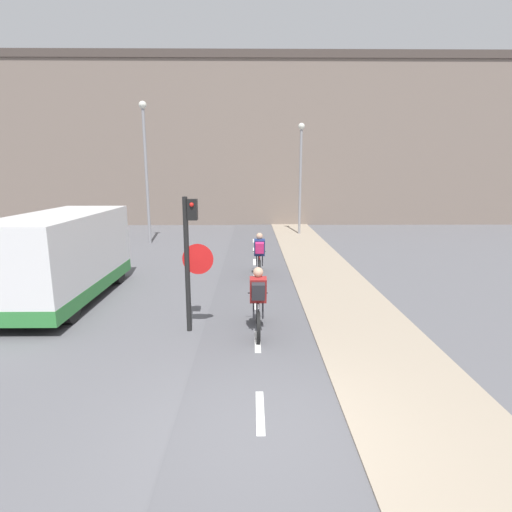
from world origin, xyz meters
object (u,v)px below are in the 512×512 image
at_px(street_lamp_far, 146,159).
at_px(cyclist_far, 259,256).
at_px(street_lamp_sidewalk, 301,167).
at_px(traffic_light_pole, 191,249).
at_px(cyclist_near, 258,302).
at_px(van, 64,259).

xyz_separation_m(street_lamp_far, cyclist_far, (5.33, -6.45, -3.40)).
xyz_separation_m(street_lamp_far, street_lamp_sidewalk, (7.77, 2.87, -0.34)).
bearing_deg(street_lamp_far, street_lamp_sidewalk, 20.25).
relative_size(traffic_light_pole, street_lamp_far, 0.44).
distance_m(cyclist_near, cyclist_far, 4.95).
bearing_deg(cyclist_far, van, -154.27).
relative_size(cyclist_far, van, 0.32).
bearing_deg(van, cyclist_near, -24.32).
relative_size(street_lamp_far, street_lamp_sidewalk, 1.10).
bearing_deg(cyclist_far, street_lamp_far, 129.54).
distance_m(traffic_light_pole, cyclist_near, 1.85).
distance_m(street_lamp_sidewalk, van, 14.47).
bearing_deg(street_lamp_far, traffic_light_pole, -71.54).
relative_size(street_lamp_far, cyclist_far, 3.93).
bearing_deg(van, street_lamp_sidewalk, 56.74).
relative_size(traffic_light_pole, cyclist_near, 1.72).
xyz_separation_m(street_lamp_far, cyclist_near, (5.20, -11.40, -3.40)).
height_order(street_lamp_far, cyclist_near, street_lamp_far).
height_order(street_lamp_far, street_lamp_sidewalk, street_lamp_far).
height_order(traffic_light_pole, cyclist_near, traffic_light_pole).
xyz_separation_m(cyclist_far, van, (-5.36, -2.58, 0.47)).
xyz_separation_m(cyclist_near, van, (-5.24, 2.37, 0.47)).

